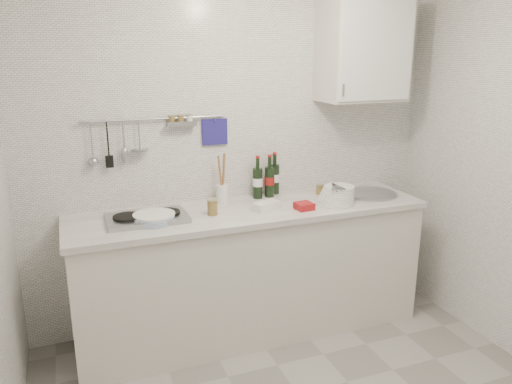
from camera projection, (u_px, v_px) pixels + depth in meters
back_wall at (236, 152)px, 3.57m from camera, size 3.00×0.02×2.50m
counter at (252, 273)px, 3.53m from camera, size 2.44×0.64×0.96m
wall_rail at (152, 134)px, 3.29m from camera, size 0.98×0.09×0.34m
wall_cabinet at (363, 51)px, 3.53m from camera, size 0.60×0.38×0.70m
plate_stack_hob at (153, 218)px, 3.12m from camera, size 0.29×0.28×0.05m
plate_stack_sink at (337, 195)px, 3.50m from camera, size 0.29×0.27×0.12m
wine_bottles at (267, 176)px, 3.64m from camera, size 0.24×0.14×0.31m
butter_dish at (266, 206)px, 3.35m from camera, size 0.20×0.15×0.06m
strawberry_punnet at (304, 206)px, 3.36m from camera, size 0.12×0.12×0.05m
utensil_crock at (222, 192)px, 3.48m from camera, size 0.09×0.09×0.36m
jar_a at (222, 195)px, 3.55m from camera, size 0.06×0.06×0.08m
jar_b at (320, 189)px, 3.71m from camera, size 0.06×0.06×0.08m
jar_c at (320, 189)px, 3.73m from camera, size 0.06×0.06×0.07m
jar_d at (212, 207)px, 3.24m from camera, size 0.07×0.07×0.11m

